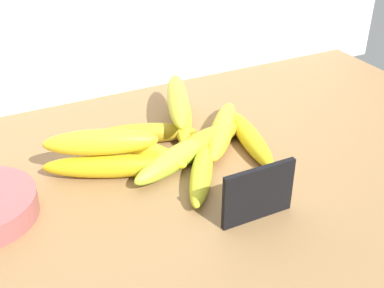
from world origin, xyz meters
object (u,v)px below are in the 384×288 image
(banana_0, at_px, (222,130))
(banana_3, at_px, (146,133))
(banana_6, at_px, (202,173))
(banana_2, at_px, (109,166))
(banana_5, at_px, (179,157))
(banana_4, at_px, (250,138))
(banana_8, at_px, (183,117))
(banana_10, at_px, (101,142))
(chalkboard_sign, at_px, (258,195))
(banana_9, at_px, (178,100))
(banana_1, at_px, (144,151))
(banana_7, at_px, (204,141))

(banana_0, height_order, banana_3, banana_0)
(banana_6, bearing_deg, banana_2, 146.88)
(banana_3, height_order, banana_5, banana_5)
(banana_0, distance_m, banana_4, 0.05)
(banana_5, height_order, banana_8, banana_5)
(banana_3, bearing_deg, banana_0, -23.51)
(banana_5, xyz_separation_m, banana_10, (-0.12, 0.04, 0.04))
(banana_0, xyz_separation_m, banana_3, (-0.12, 0.05, -0.00))
(banana_3, distance_m, banana_5, 0.10)
(banana_2, relative_size, banana_6, 1.23)
(chalkboard_sign, distance_m, banana_5, 0.17)
(banana_9, bearing_deg, banana_8, -25.01)
(banana_4, xyz_separation_m, banana_9, (-0.08, 0.12, 0.04))
(banana_2, xyz_separation_m, banana_4, (0.24, -0.02, -0.00))
(banana_6, distance_m, banana_9, 0.19)
(banana_0, xyz_separation_m, banana_8, (-0.04, 0.08, -0.00))
(banana_1, distance_m, banana_10, 0.08)
(banana_4, relative_size, banana_7, 1.19)
(chalkboard_sign, bearing_deg, banana_8, 85.39)
(chalkboard_sign, distance_m, banana_3, 0.27)
(banana_3, height_order, banana_8, same)
(banana_2, bearing_deg, banana_3, 38.58)
(banana_0, bearing_deg, banana_7, -155.09)
(banana_2, distance_m, banana_8, 0.20)
(banana_2, height_order, banana_4, banana_2)
(banana_2, distance_m, banana_9, 0.20)
(banana_7, bearing_deg, banana_8, 86.25)
(banana_1, height_order, banana_10, banana_10)
(banana_1, bearing_deg, banana_7, -10.32)
(banana_5, distance_m, banana_9, 0.14)
(chalkboard_sign, xyz_separation_m, banana_0, (0.06, 0.21, -0.02))
(banana_7, relative_size, banana_8, 0.87)
(banana_5, height_order, banana_6, banana_5)
(banana_0, bearing_deg, banana_2, -174.69)
(banana_1, xyz_separation_m, banana_9, (0.10, 0.08, 0.03))
(banana_1, height_order, banana_7, banana_7)
(chalkboard_sign, height_order, banana_6, chalkboard_sign)
(banana_7, bearing_deg, banana_0, 24.91)
(banana_2, bearing_deg, banana_8, 29.25)
(banana_8, xyz_separation_m, banana_10, (-0.18, -0.09, 0.04))
(chalkboard_sign, xyz_separation_m, banana_10, (-0.16, 0.20, 0.02))
(banana_5, relative_size, banana_9, 0.93)
(banana_10, bearing_deg, banana_0, 2.12)
(banana_7, xyz_separation_m, banana_9, (-0.00, 0.10, 0.03))
(banana_4, height_order, banana_8, same)
(banana_0, distance_m, banana_1, 0.15)
(banana_1, relative_size, banana_6, 0.98)
(banana_2, xyz_separation_m, banana_5, (0.11, -0.02, 0.00))
(banana_10, bearing_deg, banana_5, -17.50)
(banana_6, bearing_deg, banana_4, 24.75)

